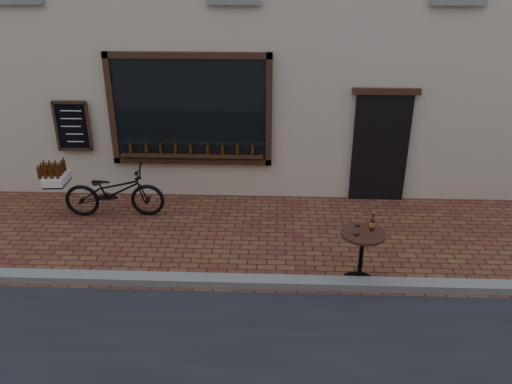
{
  "coord_description": "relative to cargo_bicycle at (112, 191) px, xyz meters",
  "views": [
    {
      "loc": [
        -0.2,
        -6.14,
        4.34
      ],
      "look_at": [
        -0.5,
        1.2,
        1.1
      ],
      "focal_mm": 35.0,
      "sensor_mm": 36.0,
      "label": 1
    }
  ],
  "objects": [
    {
      "name": "bistro_table",
      "position": [
        4.42,
        -2.11,
        0.1
      ],
      "size": [
        0.67,
        0.67,
        1.15
      ],
      "color": "black",
      "rests_on": "ground"
    },
    {
      "name": "kerb",
      "position": [
        3.31,
        -2.27,
        -0.45
      ],
      "size": [
        90.0,
        0.25,
        0.12
      ],
      "primitive_type": "cube",
      "color": "slate",
      "rests_on": "ground"
    },
    {
      "name": "ground",
      "position": [
        3.31,
        -2.47,
        -0.51
      ],
      "size": [
        90.0,
        90.0,
        0.0
      ],
      "primitive_type": "plane",
      "color": "#59271C",
      "rests_on": "ground"
    },
    {
      "name": "cargo_bicycle",
      "position": [
        0.0,
        0.0,
        0.0
      ],
      "size": [
        2.27,
        0.78,
        1.07
      ],
      "rotation": [
        0.0,
        0.0,
        1.64
      ],
      "color": "black",
      "rests_on": "ground"
    }
  ]
}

